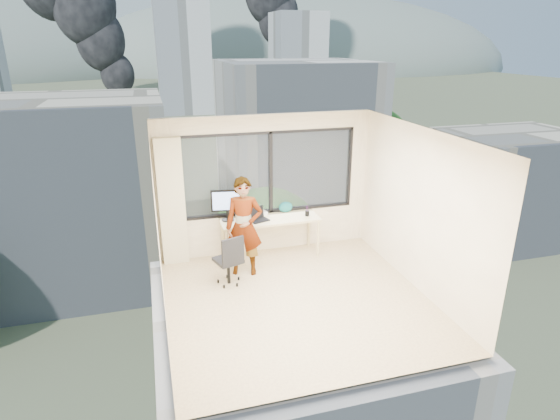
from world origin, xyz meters
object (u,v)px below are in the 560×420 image
object	(u,v)px
monitor	(228,205)
person	(244,227)
desk	(270,237)
laptop	(259,215)
game_console	(258,213)
chair	(228,259)
handbag	(286,207)

from	to	relation	value
monitor	person	bearing A→B (deg)	-66.48
desk	monitor	distance (m)	1.02
laptop	person	bearing A→B (deg)	-147.72
game_console	chair	bearing A→B (deg)	-143.24
desk	laptop	world-z (taller)	laptop
desk	game_console	size ratio (longest dim) A/B	6.59
person	game_console	xyz separation A→B (m)	(0.43, 0.77, -0.08)
chair	person	distance (m)	0.61
desk	monitor	size ratio (longest dim) A/B	3.07
game_console	person	bearing A→B (deg)	-136.74
chair	desk	bearing A→B (deg)	23.38
chair	person	bearing A→B (deg)	23.50
desk	chair	distance (m)	1.25
desk	monitor	world-z (taller)	monitor
desk	laptop	distance (m)	0.53
desk	laptop	xyz separation A→B (m)	(-0.22, -0.05, 0.48)
chair	laptop	bearing A→B (deg)	29.35
chair	game_console	world-z (taller)	chair
desk	chair	world-z (taller)	chair
monitor	game_console	distance (m)	0.66
desk	laptop	size ratio (longest dim) A/B	5.15
chair	laptop	xyz separation A→B (m)	(0.72, 0.78, 0.41)
person	game_console	distance (m)	0.88
handbag	chair	bearing A→B (deg)	-120.48
person	handbag	bearing A→B (deg)	54.80
game_console	handbag	xyz separation A→B (m)	(0.53, 0.01, 0.07)
chair	monitor	size ratio (longest dim) A/B	1.54
chair	game_console	xyz separation A→B (m)	(0.77, 1.07, 0.33)
desk	laptop	bearing A→B (deg)	-168.18
person	handbag	world-z (taller)	person
desk	game_console	xyz separation A→B (m)	(-0.16, 0.24, 0.41)
monitor	handbag	bearing A→B (deg)	15.68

